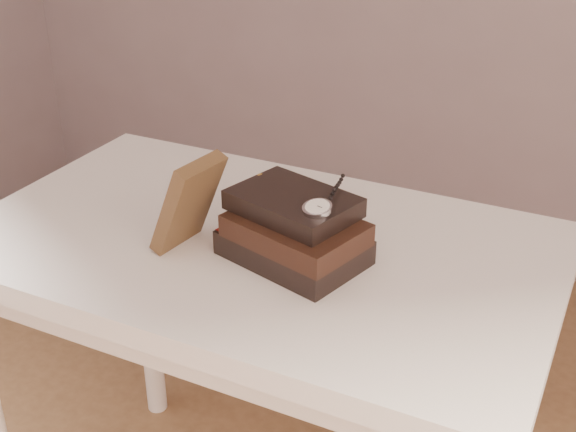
% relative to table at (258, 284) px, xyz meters
% --- Properties ---
extents(table, '(1.00, 0.60, 0.75)m').
position_rel_table_xyz_m(table, '(0.00, 0.00, 0.00)').
color(table, silver).
rests_on(table, ground).
extents(book_stack, '(0.25, 0.21, 0.11)m').
position_rel_table_xyz_m(book_stack, '(0.09, -0.03, 0.14)').
color(book_stack, black).
rests_on(book_stack, table).
extents(journal, '(0.10, 0.12, 0.16)m').
position_rel_table_xyz_m(journal, '(-0.08, -0.08, 0.17)').
color(journal, '#3A2716').
rests_on(journal, table).
extents(pocket_watch, '(0.06, 0.15, 0.02)m').
position_rel_table_xyz_m(pocket_watch, '(0.14, -0.05, 0.21)').
color(pocket_watch, silver).
rests_on(pocket_watch, book_stack).
extents(eyeglasses, '(0.12, 0.13, 0.04)m').
position_rel_table_xyz_m(eyeglasses, '(0.03, 0.06, 0.15)').
color(eyeglasses, silver).
rests_on(eyeglasses, book_stack).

